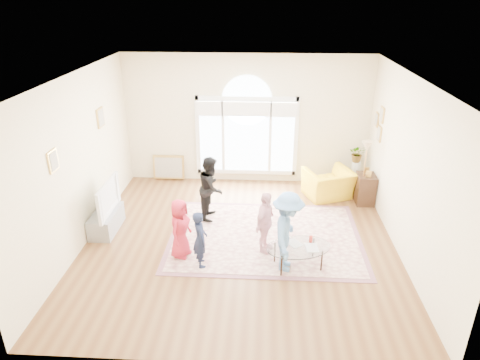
# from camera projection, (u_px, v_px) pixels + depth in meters

# --- Properties ---
(ground) EXTENTS (6.00, 6.00, 0.00)m
(ground) POSITION_uv_depth(u_px,v_px,m) (240.00, 242.00, 8.40)
(ground) COLOR brown
(ground) RESTS_ON ground
(room_shell) EXTENTS (6.00, 6.00, 6.00)m
(room_shell) POSITION_uv_depth(u_px,v_px,m) (247.00, 123.00, 10.34)
(room_shell) COLOR beige
(room_shell) RESTS_ON ground
(area_rug) EXTENTS (3.60, 2.60, 0.02)m
(area_rug) POSITION_uv_depth(u_px,v_px,m) (265.00, 236.00, 8.58)
(area_rug) COLOR beige
(area_rug) RESTS_ON ground
(rug_border) EXTENTS (3.80, 2.80, 0.01)m
(rug_border) POSITION_uv_depth(u_px,v_px,m) (265.00, 236.00, 8.58)
(rug_border) COLOR #7F505C
(rug_border) RESTS_ON ground
(tv_console) EXTENTS (0.45, 1.00, 0.42)m
(tv_console) POSITION_uv_depth(u_px,v_px,m) (106.00, 221.00, 8.73)
(tv_console) COLOR gray
(tv_console) RESTS_ON ground
(television) EXTENTS (0.18, 1.15, 0.66)m
(television) POSITION_uv_depth(u_px,v_px,m) (103.00, 197.00, 8.51)
(television) COLOR black
(television) RESTS_ON tv_console
(coffee_table) EXTENTS (1.30, 1.00, 0.54)m
(coffee_table) POSITION_uv_depth(u_px,v_px,m) (298.00, 248.00, 7.49)
(coffee_table) COLOR silver
(coffee_table) RESTS_ON ground
(armchair) EXTENTS (1.30, 1.22, 0.67)m
(armchair) POSITION_uv_depth(u_px,v_px,m) (328.00, 184.00, 10.09)
(armchair) COLOR yellow
(armchair) RESTS_ON ground
(side_cabinet) EXTENTS (0.40, 0.50, 0.70)m
(side_cabinet) POSITION_uv_depth(u_px,v_px,m) (365.00, 189.00, 9.80)
(side_cabinet) COLOR black
(side_cabinet) RESTS_ON ground
(floor_lamp) EXTENTS (0.30, 0.30, 1.51)m
(floor_lamp) POSITION_uv_depth(u_px,v_px,m) (367.00, 151.00, 9.40)
(floor_lamp) COLOR black
(floor_lamp) RESTS_ON ground
(plant_pedestal) EXTENTS (0.20, 0.20, 0.70)m
(plant_pedestal) POSITION_uv_depth(u_px,v_px,m) (355.00, 175.00, 10.54)
(plant_pedestal) COLOR white
(plant_pedestal) RESTS_ON ground
(potted_plant) EXTENTS (0.44, 0.40, 0.43)m
(potted_plant) POSITION_uv_depth(u_px,v_px,m) (358.00, 153.00, 10.31)
(potted_plant) COLOR #33722D
(potted_plant) RESTS_ON plant_pedestal
(leaning_picture) EXTENTS (0.80, 0.14, 0.62)m
(leaning_picture) POSITION_uv_depth(u_px,v_px,m) (170.00, 179.00, 11.15)
(leaning_picture) COLOR tan
(leaning_picture) RESTS_ON ground
(child_red) EXTENTS (0.51, 0.63, 1.13)m
(child_red) POSITION_uv_depth(u_px,v_px,m) (180.00, 228.00, 7.73)
(child_red) COLOR #BB2237
(child_red) RESTS_ON area_rug
(child_navy) EXTENTS (0.36, 0.44, 1.06)m
(child_navy) POSITION_uv_depth(u_px,v_px,m) (200.00, 239.00, 7.47)
(child_navy) COLOR #1A213E
(child_navy) RESTS_ON area_rug
(child_black) EXTENTS (0.57, 0.71, 1.37)m
(child_black) POSITION_uv_depth(u_px,v_px,m) (211.00, 188.00, 9.03)
(child_black) COLOR black
(child_black) RESTS_ON area_rug
(child_pink) EXTENTS (0.55, 0.76, 1.20)m
(child_pink) POSITION_uv_depth(u_px,v_px,m) (265.00, 223.00, 7.85)
(child_pink) COLOR #F6B4BE
(child_pink) RESTS_ON area_rug
(child_blue) EXTENTS (0.67, 1.01, 1.46)m
(child_blue) POSITION_uv_depth(u_px,v_px,m) (287.00, 232.00, 7.30)
(child_blue) COLOR #5D8DCA
(child_blue) RESTS_ON area_rug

